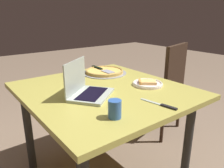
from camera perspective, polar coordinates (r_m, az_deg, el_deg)
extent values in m
cube|color=#B1A648|center=(1.55, -2.11, -1.73)|extent=(1.14, 1.05, 0.03)
cylinder|color=#2E2E2A|center=(1.73, 19.22, -14.03)|extent=(0.06, 0.06, 0.70)
cylinder|color=#2E2E2A|center=(2.24, 0.57, -5.27)|extent=(0.06, 0.06, 0.70)
cylinder|color=#2E2E2A|center=(1.89, -21.00, -11.26)|extent=(0.06, 0.06, 0.70)
cube|color=#B2BCB1|center=(1.40, -5.23, -2.88)|extent=(0.34, 0.36, 0.02)
cube|color=black|center=(1.39, -5.24, -2.47)|extent=(0.26, 0.29, 0.00)
cube|color=#B2BCB1|center=(1.40, -9.59, 1.95)|extent=(0.18, 0.24, 0.21)
cube|color=#8CACEB|center=(1.40, -9.50, 1.94)|extent=(0.16, 0.21, 0.18)
cylinder|color=white|center=(1.63, 9.26, -0.05)|extent=(0.22, 0.22, 0.01)
torus|color=white|center=(1.62, 9.28, 0.28)|extent=(0.22, 0.22, 0.01)
cube|color=#F3BF6B|center=(1.62, 9.29, 0.52)|extent=(0.15, 0.15, 0.02)
cube|color=#C28E41|center=(1.62, 7.29, 0.54)|extent=(0.08, 0.07, 0.03)
cylinder|color=#929499|center=(1.93, -2.00, 2.92)|extent=(0.39, 0.39, 0.01)
cylinder|color=#EEBA56|center=(1.93, -2.00, 3.25)|extent=(0.33, 0.33, 0.02)
torus|color=#B59148|center=(1.93, -2.00, 3.50)|extent=(0.33, 0.33, 0.02)
cube|color=#ABB0C2|center=(1.88, -1.07, 3.29)|extent=(0.12, 0.07, 0.00)
cube|color=black|center=(2.02, -3.91, 4.33)|extent=(0.15, 0.03, 0.01)
cube|color=beige|center=(1.31, 10.83, -4.81)|extent=(0.18, 0.05, 0.00)
cube|color=black|center=(1.27, 14.62, -5.81)|extent=(0.10, 0.04, 0.01)
cylinder|color=#3260B3|center=(1.10, 0.72, -6.57)|extent=(0.07, 0.07, 0.10)
cylinder|color=#3A2B0B|center=(1.09, 0.72, -5.29)|extent=(0.06, 0.06, 0.01)
cube|color=#332218|center=(2.38, 11.20, -1.36)|extent=(0.54, 0.54, 0.04)
cube|color=#332218|center=(2.22, 16.29, 3.82)|extent=(0.14, 0.42, 0.47)
cylinder|color=#332218|center=(2.72, 9.11, -4.16)|extent=(0.03, 0.03, 0.44)
cylinder|color=#332218|center=(2.40, 4.22, -7.07)|extent=(0.03, 0.03, 0.44)
cylinder|color=#332218|center=(2.56, 17.06, -6.17)|extent=(0.03, 0.03, 0.44)
cylinder|color=#332218|center=(2.22, 13.03, -9.69)|extent=(0.03, 0.03, 0.44)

